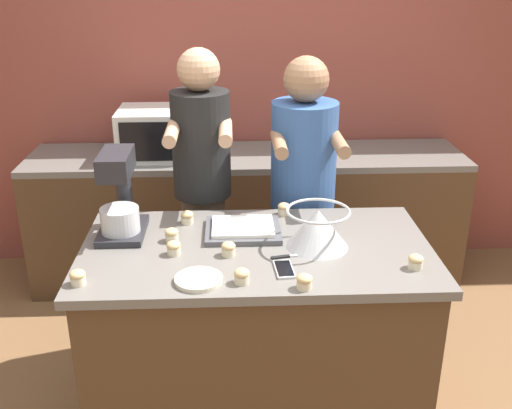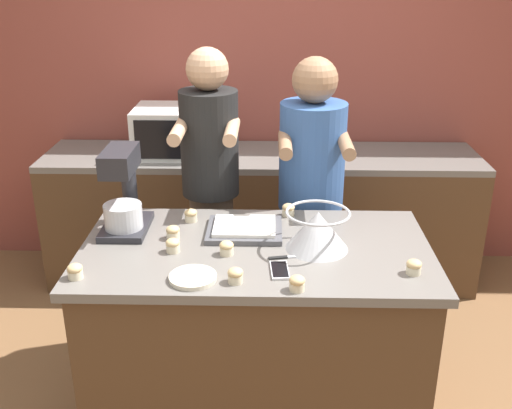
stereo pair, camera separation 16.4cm
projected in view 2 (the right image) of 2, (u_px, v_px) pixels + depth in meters
The scene contains 21 objects.
back_wall at pixel (262, 71), 4.00m from camera, with size 10.00×0.06×2.70m.
island_counter at pixel (256, 335), 2.74m from camera, with size 1.51×0.82×0.90m.
back_counter at pixel (261, 217), 4.02m from camera, with size 2.80×0.60×0.88m.
person_left at pixel (211, 196), 3.16m from camera, with size 0.32×0.49×1.66m.
person_right at pixel (310, 203), 3.16m from camera, with size 0.35×0.51×1.61m.
stand_mixer at pixel (123, 195), 2.66m from camera, with size 0.20×0.30×0.39m.
mixing_bowl at pixel (317, 229), 2.52m from camera, with size 0.27×0.27×0.17m.
baking_tray at pixel (245, 229), 2.70m from camera, with size 0.34×0.28×0.04m.
microwave_oven at pixel (174, 131), 3.81m from camera, with size 0.49×0.40×0.30m.
cell_phone at pixel (280, 270), 2.37m from camera, with size 0.08×0.15×0.01m.
small_plate at pixel (193, 277), 2.31m from camera, with size 0.19×0.19×0.02m.
knife at pixel (291, 257), 2.48m from camera, with size 0.22×0.06×0.01m.
cupcake_0 at pixel (297, 283), 2.22m from camera, with size 0.06×0.06×0.06m.
cupcake_1 at pixel (173, 245), 2.52m from camera, with size 0.06×0.06×0.06m.
cupcake_2 at pixel (235, 275), 2.28m from camera, with size 0.06×0.06×0.06m.
cupcake_3 at pixel (227, 248), 2.49m from camera, with size 0.06×0.06×0.06m.
cupcake_4 at pixel (414, 267), 2.34m from camera, with size 0.06×0.06×0.06m.
cupcake_5 at pixel (75, 271), 2.31m from camera, with size 0.06×0.06×0.06m.
cupcake_6 at pixel (173, 232), 2.64m from camera, with size 0.06×0.06×0.06m.
cupcake_7 at pixel (288, 210), 2.87m from camera, with size 0.06×0.06×0.06m.
cupcake_8 at pixel (191, 215), 2.81m from camera, with size 0.06×0.06×0.06m.
Camera 2 is at (0.06, -2.30, 2.05)m, focal length 42.00 mm.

